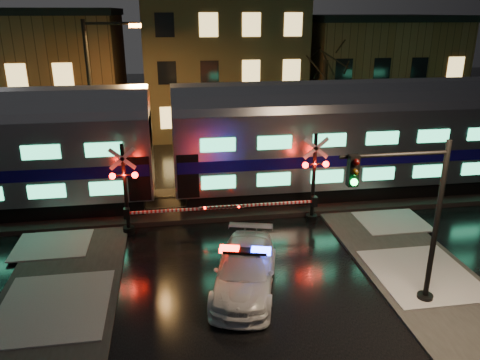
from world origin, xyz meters
name	(u,v)px	position (x,y,z in m)	size (l,w,h in m)	color
ground	(236,252)	(0.00, 0.00, 0.00)	(120.00, 120.00, 0.00)	black
ballast	(222,203)	(0.00, 5.00, 0.12)	(90.00, 4.20, 0.24)	black
sidewalk_right	(472,327)	(6.50, -6.00, 0.06)	(4.00, 20.00, 0.12)	#2D2D2D
building_left	(29,77)	(-13.00, 22.00, 4.50)	(14.00, 10.00, 9.00)	#533320
building_mid	(220,57)	(2.00, 22.50, 5.75)	(12.00, 11.00, 11.50)	brown
building_right	(371,73)	(15.00, 22.00, 4.25)	(12.00, 10.00, 8.50)	#533320
train	(162,143)	(-2.81, 5.00, 3.38)	(51.00, 3.12, 5.92)	black
police_car	(245,270)	(-0.09, -2.74, 0.74)	(3.28, 5.39, 1.63)	white
crossing_signal_right	(306,187)	(3.56, 2.31, 1.74)	(5.95, 0.66, 4.21)	black
crossing_signal_left	(134,198)	(-4.09, 2.31, 1.70)	(5.80, 0.66, 4.11)	black
traffic_light	(411,223)	(4.90, -4.49, 3.01)	(3.66, 0.68, 5.65)	black
streetlight	(97,94)	(-6.17, 9.00, 5.14)	(2.98, 0.31, 8.91)	black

